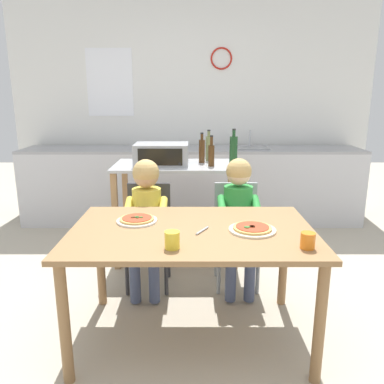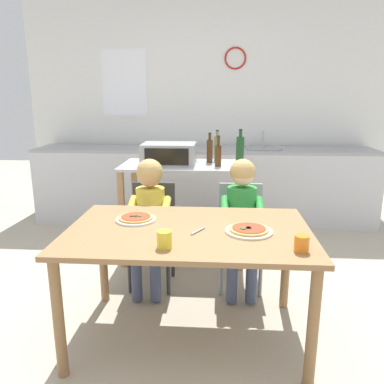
{
  "view_description": "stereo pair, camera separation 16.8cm",
  "coord_description": "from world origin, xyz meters",
  "px_view_note": "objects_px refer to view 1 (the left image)",
  "views": [
    {
      "loc": [
        0.0,
        -2.15,
        1.51
      ],
      "look_at": [
        0.0,
        0.3,
        0.88
      ],
      "focal_mm": 35.72,
      "sensor_mm": 36.0,
      "label": 1
    },
    {
      "loc": [
        0.17,
        -2.14,
        1.51
      ],
      "look_at": [
        0.0,
        0.3,
        0.88
      ],
      "focal_mm": 35.72,
      "sensor_mm": 36.0,
      "label": 2
    }
  ],
  "objects_px": {
    "toaster_oven": "(162,154)",
    "pizza_plate_white": "(137,220)",
    "kitchen_island_cart": "(177,196)",
    "dining_chair_left": "(149,227)",
    "drinking_cup_yellow": "(172,240)",
    "bottle_dark_olive_oil": "(233,151)",
    "dining_chair_right": "(236,227)",
    "serving_spoon": "(202,231)",
    "bottle_slim_sauce": "(211,154)",
    "bottle_brown_beer": "(209,148)",
    "bottle_squat_spirits": "(202,150)",
    "dining_table": "(192,243)",
    "child_in_green_shirt": "(239,209)",
    "drinking_cup_orange": "(308,241)",
    "child_in_yellow_shirt": "(146,209)",
    "pizza_plate_cream": "(252,229)"
  },
  "relations": [
    {
      "from": "toaster_oven",
      "to": "pizza_plate_white",
      "type": "height_order",
      "value": "toaster_oven"
    },
    {
      "from": "kitchen_island_cart",
      "to": "dining_chair_left",
      "type": "xyz_separation_m",
      "value": [
        -0.21,
        -0.53,
        -0.12
      ]
    },
    {
      "from": "dining_chair_left",
      "to": "drinking_cup_yellow",
      "type": "bearing_deg",
      "value": -76.57
    },
    {
      "from": "bottle_dark_olive_oil",
      "to": "drinking_cup_yellow",
      "type": "height_order",
      "value": "bottle_dark_olive_oil"
    },
    {
      "from": "dining_chair_right",
      "to": "serving_spoon",
      "type": "bearing_deg",
      "value": -110.47
    },
    {
      "from": "bottle_slim_sauce",
      "to": "bottle_brown_beer",
      "type": "distance_m",
      "value": 0.29
    },
    {
      "from": "bottle_squat_spirits",
      "to": "pizza_plate_white",
      "type": "xyz_separation_m",
      "value": [
        -0.44,
        -1.2,
        -0.27
      ]
    },
    {
      "from": "dining_table",
      "to": "child_in_green_shirt",
      "type": "height_order",
      "value": "child_in_green_shirt"
    },
    {
      "from": "toaster_oven",
      "to": "bottle_brown_beer",
      "type": "bearing_deg",
      "value": 26.82
    },
    {
      "from": "bottle_squat_spirits",
      "to": "serving_spoon",
      "type": "distance_m",
      "value": 1.41
    },
    {
      "from": "bottle_dark_olive_oil",
      "to": "pizza_plate_white",
      "type": "height_order",
      "value": "bottle_dark_olive_oil"
    },
    {
      "from": "dining_table",
      "to": "drinking_cup_orange",
      "type": "xyz_separation_m",
      "value": [
        0.6,
        -0.3,
        0.13
      ]
    },
    {
      "from": "bottle_dark_olive_oil",
      "to": "serving_spoon",
      "type": "distance_m",
      "value": 1.2
    },
    {
      "from": "dining_table",
      "to": "child_in_green_shirt",
      "type": "bearing_deg",
      "value": 60.32
    },
    {
      "from": "bottle_squat_spirits",
      "to": "drinking_cup_yellow",
      "type": "height_order",
      "value": "bottle_squat_spirits"
    },
    {
      "from": "toaster_oven",
      "to": "dining_table",
      "type": "xyz_separation_m",
      "value": [
        0.27,
        -1.23,
        -0.35
      ]
    },
    {
      "from": "bottle_dark_olive_oil",
      "to": "bottle_squat_spirits",
      "type": "bearing_deg",
      "value": 135.25
    },
    {
      "from": "bottle_slim_sauce",
      "to": "drinking_cup_orange",
      "type": "xyz_separation_m",
      "value": [
        0.43,
        -1.46,
        -0.23
      ]
    },
    {
      "from": "dining_chair_left",
      "to": "child_in_yellow_shirt",
      "type": "distance_m",
      "value": 0.23
    },
    {
      "from": "dining_chair_left",
      "to": "bottle_dark_olive_oil",
      "type": "bearing_deg",
      "value": 26.85
    },
    {
      "from": "bottle_slim_sauce",
      "to": "bottle_squat_spirits",
      "type": "bearing_deg",
      "value": 113.89
    },
    {
      "from": "child_in_green_shirt",
      "to": "toaster_oven",
      "type": "bearing_deg",
      "value": 135.7
    },
    {
      "from": "kitchen_island_cart",
      "to": "bottle_slim_sauce",
      "type": "bearing_deg",
      "value": -16.69
    },
    {
      "from": "dining_table",
      "to": "pizza_plate_cream",
      "type": "height_order",
      "value": "pizza_plate_cream"
    },
    {
      "from": "dining_chair_left",
      "to": "child_in_green_shirt",
      "type": "bearing_deg",
      "value": -8.23
    },
    {
      "from": "drinking_cup_orange",
      "to": "drinking_cup_yellow",
      "type": "height_order",
      "value": "drinking_cup_yellow"
    },
    {
      "from": "bottle_dark_olive_oil",
      "to": "child_in_green_shirt",
      "type": "height_order",
      "value": "bottle_dark_olive_oil"
    },
    {
      "from": "bottle_dark_olive_oil",
      "to": "dining_chair_left",
      "type": "distance_m",
      "value": 0.96
    },
    {
      "from": "bottle_dark_olive_oil",
      "to": "dining_table",
      "type": "height_order",
      "value": "bottle_dark_olive_oil"
    },
    {
      "from": "bottle_dark_olive_oil",
      "to": "pizza_plate_white",
      "type": "relative_size",
      "value": 1.31
    },
    {
      "from": "drinking_cup_orange",
      "to": "child_in_green_shirt",
      "type": "bearing_deg",
      "value": 104.95
    },
    {
      "from": "bottle_squat_spirits",
      "to": "child_in_yellow_shirt",
      "type": "bearing_deg",
      "value": -120.84
    },
    {
      "from": "bottle_brown_beer",
      "to": "serving_spoon",
      "type": "bearing_deg",
      "value": -93.76
    },
    {
      "from": "bottle_slim_sauce",
      "to": "child_in_yellow_shirt",
      "type": "bearing_deg",
      "value": -132.95
    },
    {
      "from": "kitchen_island_cart",
      "to": "bottle_dark_olive_oil",
      "type": "xyz_separation_m",
      "value": [
        0.49,
        -0.17,
        0.43
      ]
    },
    {
      "from": "toaster_oven",
      "to": "dining_chair_left",
      "type": "xyz_separation_m",
      "value": [
        -0.08,
        -0.51,
        -0.51
      ]
    },
    {
      "from": "child_in_yellow_shirt",
      "to": "bottle_brown_beer",
      "type": "bearing_deg",
      "value": 59.13
    },
    {
      "from": "pizza_plate_white",
      "to": "bottle_dark_olive_oil",
      "type": "bearing_deg",
      "value": 53.49
    },
    {
      "from": "serving_spoon",
      "to": "drinking_cup_orange",
      "type": "bearing_deg",
      "value": -24.83
    },
    {
      "from": "kitchen_island_cart",
      "to": "dining_chair_right",
      "type": "relative_size",
      "value": 1.38
    },
    {
      "from": "pizza_plate_white",
      "to": "pizza_plate_cream",
      "type": "distance_m",
      "value": 0.72
    },
    {
      "from": "kitchen_island_cart",
      "to": "drinking_cup_orange",
      "type": "xyz_separation_m",
      "value": [
        0.74,
        -1.55,
        0.17
      ]
    },
    {
      "from": "pizza_plate_white",
      "to": "toaster_oven",
      "type": "bearing_deg",
      "value": 86.07
    },
    {
      "from": "dining_table",
      "to": "dining_chair_right",
      "type": "height_order",
      "value": "dining_chair_right"
    },
    {
      "from": "bottle_slim_sauce",
      "to": "dining_chair_left",
      "type": "height_order",
      "value": "bottle_slim_sauce"
    },
    {
      "from": "dining_chair_left",
      "to": "drinking_cup_orange",
      "type": "height_order",
      "value": "dining_chair_left"
    },
    {
      "from": "drinking_cup_yellow",
      "to": "child_in_yellow_shirt",
      "type": "bearing_deg",
      "value": 105.11
    },
    {
      "from": "child_in_green_shirt",
      "to": "serving_spoon",
      "type": "xyz_separation_m",
      "value": [
        -0.29,
        -0.67,
        0.07
      ]
    },
    {
      "from": "dining_chair_right",
      "to": "kitchen_island_cart",
      "type": "bearing_deg",
      "value": 134.15
    },
    {
      "from": "toaster_oven",
      "to": "drinking_cup_yellow",
      "type": "bearing_deg",
      "value": -83.72
    }
  ]
}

